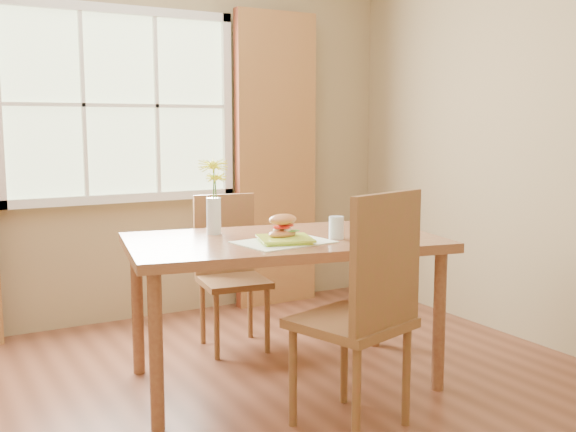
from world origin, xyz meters
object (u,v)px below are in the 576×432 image
Objects in this scene: chair_near at (368,303)px; flower_vase at (214,190)px; water_glass at (336,228)px; dining_table at (283,253)px; chair_far at (230,264)px; croissant_sandwich at (283,226)px.

flower_vase is at bearing 90.14° from chair_near.
chair_near reaches higher than water_glass.
chair_far reaches higher than dining_table.
chair_near is at bearing -76.98° from dining_table.
chair_near reaches higher than chair_far.
dining_table is 0.73m from chair_far.
croissant_sandwich is (-0.06, -0.10, 0.16)m from dining_table.
dining_table is at bearing -47.02° from flower_vase.
croissant_sandwich is at bearing -61.74° from flower_vase.
chair_near reaches higher than dining_table.
dining_table is 15.02× the size of water_glass.
water_glass is 0.29× the size of flower_vase.
croissant_sandwich is at bearing 167.57° from water_glass.
chair_far is 0.71m from flower_vase.
water_glass is at bearing -68.56° from chair_far.
dining_table is 0.51m from flower_vase.
flower_vase is at bearing 137.58° from water_glass.
chair_near is 5.86× the size of croissant_sandwich.
chair_far is at bearing 71.48° from croissant_sandwich.
flower_vase is (-0.49, 0.45, 0.19)m from water_glass.
water_glass reaches higher than dining_table.
chair_far is 5.04× the size of croissant_sandwich.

